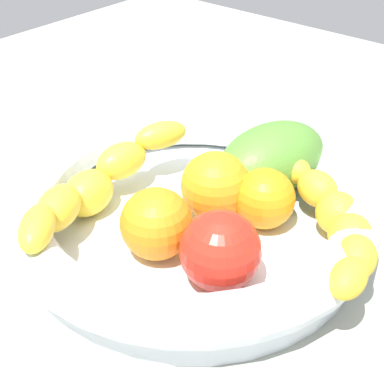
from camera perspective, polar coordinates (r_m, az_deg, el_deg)
kitchen_counter at (r=54.52cm, az=0.00°, el=-5.69°), size 120.00×120.00×3.00cm
fruit_bowl at (r=51.71cm, az=0.00°, el=-1.78°), size 32.65×32.65×5.94cm
banana_draped_left at (r=49.03cm, az=13.96°, el=-2.82°), size 13.82×14.71×4.31cm
banana_draped_right at (r=51.89cm, az=-9.63°, el=0.77°), size 22.82×8.95×5.95cm
orange_front at (r=50.67cm, az=7.19°, el=-0.65°), size 5.41×5.41×5.41cm
orange_mid_left at (r=46.93cm, az=-3.55°, el=-3.15°), size 6.02×6.02×6.02cm
orange_mid_right at (r=51.28cm, az=2.32°, el=0.64°), size 6.23×6.23×6.23cm
tomato_red at (r=43.97cm, az=2.81°, el=-5.82°), size 6.35×6.35×6.35cm
mango_green at (r=55.59cm, az=7.95°, el=3.35°), size 13.10×9.85×6.51cm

